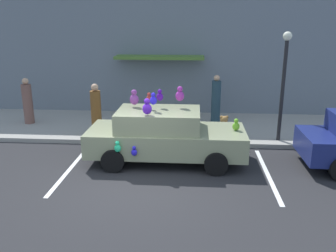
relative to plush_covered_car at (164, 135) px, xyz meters
The scene contains 11 objects.
ground_plane 2.01m from the plush_covered_car, 110.35° to the right, with size 60.00×60.00×0.00m, color #262628.
sidewalk 3.41m from the plush_covered_car, 101.10° to the left, with size 24.00×4.00×0.15m, color gray.
storefront_building 5.95m from the plush_covered_car, 96.75° to the left, with size 24.00×1.25×6.40m.
parking_stripe_front 3.07m from the plush_covered_car, 14.25° to the right, with size 0.12×3.60×0.01m, color silver.
parking_stripe_rear 2.81m from the plush_covered_car, 164.29° to the right, with size 0.12×3.60×0.01m, color silver.
plush_covered_car is the anchor object (origin of this frame).
teddy_bear_on_sidewalk 2.81m from the plush_covered_car, 47.80° to the left, with size 0.38×0.32×0.73m.
street_lamp_post 4.36m from the plush_covered_car, 25.71° to the left, with size 0.28×0.28×3.52m.
pedestrian_near_shopfront 3.17m from the plush_covered_car, 142.93° to the left, with size 0.36×0.36×1.79m.
pedestrian_walking_past 6.36m from the plush_covered_car, 150.49° to the left, with size 0.37×0.37×1.76m.
pedestrian_by_lamp 4.22m from the plush_covered_car, 66.42° to the left, with size 0.36×0.36×1.85m.
Camera 1 is at (1.49, -8.15, 4.03)m, focal length 38.40 mm.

